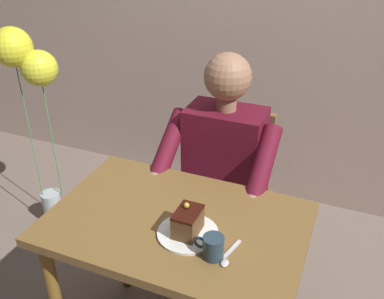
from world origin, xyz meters
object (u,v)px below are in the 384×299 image
(coffee_cup, at_px, (213,246))
(balloon_display, at_px, (30,86))
(dining_table, at_px, (177,242))
(chair, at_px, (229,187))
(cake_slice, at_px, (188,222))
(seated_person, at_px, (219,179))
(dessert_spoon, at_px, (228,257))

(coffee_cup, bearing_deg, balloon_display, -27.09)
(dining_table, height_order, coffee_cup, coffee_cup)
(chair, height_order, balloon_display, balloon_display)
(chair, distance_m, cake_slice, 0.79)
(balloon_display, bearing_deg, chair, -173.68)
(coffee_cup, distance_m, balloon_display, 1.46)
(chair, relative_size, seated_person, 0.72)
(dining_table, xyz_separation_m, chair, (0.00, -0.65, -0.16))
(cake_slice, bearing_deg, dessert_spoon, 161.31)
(coffee_cup, bearing_deg, chair, -76.35)
(seated_person, height_order, coffee_cup, seated_person)
(dining_table, bearing_deg, seated_person, -90.00)
(chair, relative_size, coffee_cup, 8.28)
(seated_person, height_order, balloon_display, balloon_display)
(dessert_spoon, relative_size, balloon_display, 0.11)
(seated_person, bearing_deg, coffee_cup, 107.27)
(chair, xyz_separation_m, dessert_spoon, (-0.24, 0.77, 0.27))
(cake_slice, height_order, coffee_cup, cake_slice)
(cake_slice, bearing_deg, balloon_display, -26.75)
(coffee_cup, xyz_separation_m, balloon_display, (1.29, -0.66, 0.14))
(seated_person, xyz_separation_m, dessert_spoon, (-0.24, 0.60, 0.12))
(dining_table, bearing_deg, coffee_cup, 145.81)
(dining_table, bearing_deg, dessert_spoon, 154.07)
(balloon_display, bearing_deg, dessert_spoon, 154.21)
(chair, bearing_deg, cake_slice, 95.77)
(chair, xyz_separation_m, balloon_display, (1.10, 0.12, 0.45))
(dining_table, relative_size, seated_person, 0.77)
(seated_person, relative_size, dessert_spoon, 8.59)
(dessert_spoon, bearing_deg, balloon_display, -25.79)
(dining_table, distance_m, coffee_cup, 0.28)
(cake_slice, distance_m, dessert_spoon, 0.18)
(dining_table, height_order, balloon_display, balloon_display)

